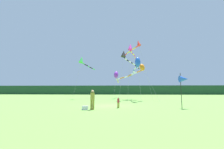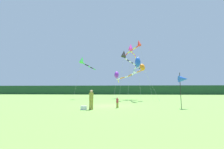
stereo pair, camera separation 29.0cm
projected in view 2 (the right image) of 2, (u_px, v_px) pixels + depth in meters
name	position (u px, v px, depth m)	size (l,w,h in m)	color
ground_plane	(109.00, 106.00, 16.61)	(120.00, 120.00, 0.00)	#6B9E42
distant_treeline	(118.00, 90.00, 61.45)	(108.00, 3.79, 3.82)	#1E4228
person_adult	(91.00, 99.00, 13.42)	(0.41, 0.41, 1.85)	olive
person_child	(117.00, 102.00, 14.62)	(0.24, 0.24, 1.11)	olive
cooler_box	(84.00, 108.00, 13.14)	(0.54, 0.32, 0.36)	silver
banner_flag_pole	(183.00, 79.00, 14.67)	(0.90, 0.70, 3.65)	black
kite_magenta	(131.00, 48.00, 29.06)	(2.46, 6.81, 11.42)	#B2B2B2
kite_blue	(137.00, 63.00, 23.56)	(1.33, 7.40, 7.39)	#B2B2B2
kite_green	(83.00, 61.00, 30.86)	(3.17, 6.84, 9.22)	#B2B2B2
kite_orange	(140.00, 69.00, 25.48)	(7.18, 6.00, 6.67)	#B2B2B2
kite_red	(137.00, 45.00, 29.69)	(4.75, 7.46, 12.38)	#B2B2B2
kite_black	(126.00, 56.00, 26.62)	(4.53, 6.88, 9.29)	#B2B2B2
kite_purple	(117.00, 75.00, 31.80)	(1.15, 8.27, 6.19)	#B2B2B2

